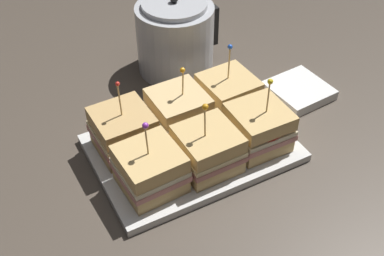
{
  "coord_description": "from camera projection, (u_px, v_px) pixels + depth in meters",
  "views": [
    {
      "loc": [
        -0.34,
        -0.64,
        0.71
      ],
      "look_at": [
        0.0,
        0.0,
        0.07
      ],
      "focal_mm": 45.0,
      "sensor_mm": 36.0,
      "label": 1
    }
  ],
  "objects": [
    {
      "name": "ground_plane",
      "position": [
        192.0,
        151.0,
        1.01
      ],
      "size": [
        6.0,
        6.0,
        0.0
      ],
      "primitive_type": "plane",
      "color": "#4C4238"
    },
    {
      "name": "serving_platter",
      "position": [
        192.0,
        148.0,
        1.0
      ],
      "size": [
        0.4,
        0.28,
        0.02
      ],
      "color": "silver",
      "rests_on": "ground_plane"
    },
    {
      "name": "sandwich_front_left",
      "position": [
        150.0,
        169.0,
        0.89
      ],
      "size": [
        0.12,
        0.12,
        0.16
      ],
      "color": "tan",
      "rests_on": "serving_platter"
    },
    {
      "name": "sandwich_front_center",
      "position": [
        207.0,
        149.0,
        0.93
      ],
      "size": [
        0.12,
        0.12,
        0.16
      ],
      "color": "tan",
      "rests_on": "serving_platter"
    },
    {
      "name": "sandwich_front_right",
      "position": [
        258.0,
        128.0,
        0.97
      ],
      "size": [
        0.12,
        0.12,
        0.17
      ],
      "color": "tan",
      "rests_on": "serving_platter"
    },
    {
      "name": "sandwich_back_left",
      "position": [
        123.0,
        131.0,
        0.96
      ],
      "size": [
        0.12,
        0.12,
        0.17
      ],
      "color": "tan",
      "rests_on": "serving_platter"
    },
    {
      "name": "sandwich_back_center",
      "position": [
        179.0,
        112.0,
        1.01
      ],
      "size": [
        0.12,
        0.12,
        0.16
      ],
      "color": "#DBB77A",
      "rests_on": "serving_platter"
    },
    {
      "name": "sandwich_back_right",
      "position": [
        228.0,
        95.0,
        1.05
      ],
      "size": [
        0.12,
        0.12,
        0.17
      ],
      "color": "tan",
      "rests_on": "serving_platter"
    },
    {
      "name": "kettle_steel",
      "position": [
        175.0,
        37.0,
        1.18
      ],
      "size": [
        0.21,
        0.19,
        0.2
      ],
      "color": "#B7BABF",
      "rests_on": "ground_plane"
    },
    {
      "name": "napkin_stack",
      "position": [
        299.0,
        90.0,
        1.15
      ],
      "size": [
        0.14,
        0.14,
        0.02
      ],
      "color": "white",
      "rests_on": "ground_plane"
    }
  ]
}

